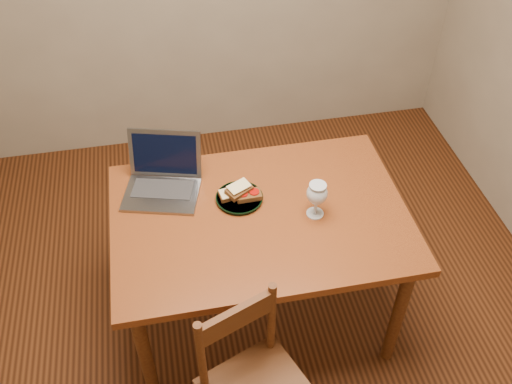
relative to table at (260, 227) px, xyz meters
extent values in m
cube|color=black|center=(-0.01, -0.03, -0.66)|extent=(3.20, 3.20, 0.02)
cube|color=#55230E|center=(0.00, 0.00, 0.07)|extent=(1.30, 0.90, 0.04)
cylinder|color=#3B1B0C|center=(-0.57, -0.37, -0.30)|extent=(0.06, 0.06, 0.70)
cylinder|color=#3B1B0C|center=(0.57, -0.37, -0.30)|extent=(0.06, 0.06, 0.70)
cylinder|color=#3B1B0C|center=(-0.57, 0.37, -0.30)|extent=(0.06, 0.06, 0.70)
cylinder|color=#3B1B0C|center=(0.57, 0.37, -0.30)|extent=(0.06, 0.06, 0.70)
cube|color=#3B1B0C|center=(-0.19, -0.51, 0.09)|extent=(0.31, 0.14, 0.11)
cylinder|color=black|center=(-0.07, 0.11, 0.09)|extent=(0.21, 0.21, 0.02)
cube|color=slate|center=(-0.42, 0.20, 0.09)|extent=(0.38, 0.31, 0.02)
cube|color=slate|center=(-0.38, 0.34, 0.21)|extent=(0.34, 0.16, 0.23)
cube|color=black|center=(-0.38, 0.34, 0.21)|extent=(0.30, 0.13, 0.18)
camera|label=1|loc=(-0.35, -1.71, 1.89)|focal=40.00mm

